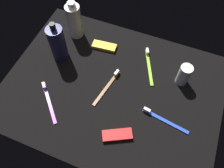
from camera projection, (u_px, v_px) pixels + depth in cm
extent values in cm
cube|color=black|center=(112.00, 89.00, 91.07)|extent=(84.00, 64.00, 1.20)
cylinder|color=#1B1E4B|center=(58.00, 44.00, 91.85)|extent=(6.51, 6.51, 15.88)
cylinder|color=black|center=(53.00, 27.00, 83.82)|extent=(2.20, 2.20, 2.80)
cylinder|color=silver|center=(74.00, 21.00, 98.43)|extent=(6.20, 6.20, 15.51)
cylinder|color=silver|center=(71.00, 5.00, 90.83)|extent=(3.20, 3.20, 2.20)
cylinder|color=silver|center=(184.00, 75.00, 88.07)|extent=(4.72, 4.72, 9.40)
cube|color=brown|center=(106.00, 88.00, 90.09)|extent=(4.48, 17.92, 0.90)
cube|color=white|center=(117.00, 73.00, 92.43)|extent=(1.56, 2.76, 1.20)
cube|color=blue|center=(165.00, 121.00, 83.04)|extent=(17.98, 3.88, 0.90)
cube|color=white|center=(147.00, 110.00, 84.09)|extent=(2.74, 1.48, 1.20)
cube|color=purple|center=(49.00, 103.00, 86.74)|extent=(13.31, 13.83, 0.90)
cube|color=white|center=(44.00, 85.00, 89.41)|extent=(2.59, 2.64, 1.20)
cube|color=#8CD133|center=(149.00, 67.00, 95.20)|extent=(8.51, 16.90, 0.90)
cube|color=white|center=(147.00, 51.00, 98.13)|extent=(2.07, 2.82, 1.20)
cube|color=yellow|center=(104.00, 46.00, 100.42)|extent=(10.76, 5.06, 1.50)
cube|color=red|center=(117.00, 135.00, 80.02)|extent=(11.07, 8.38, 1.50)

